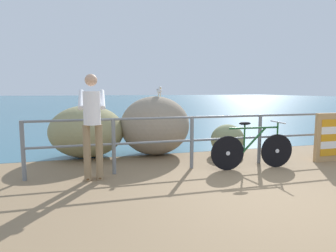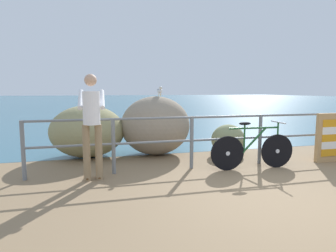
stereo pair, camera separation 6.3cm
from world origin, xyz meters
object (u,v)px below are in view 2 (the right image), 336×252
breakwater_boulder_main (156,126)px  breakwater_boulder_left (87,131)px  folded_deckchair_stack (333,137)px  seagull (160,90)px  person_at_railing (92,122)px  breakwater_boulder_right (228,139)px  bicycle (253,149)px

breakwater_boulder_main → breakwater_boulder_left: size_ratio=0.97×
folded_deckchair_stack → seagull: size_ratio=3.08×
person_at_railing → breakwater_boulder_right: (3.12, 1.24, -0.64)m
breakwater_boulder_main → breakwater_boulder_right: (1.66, -0.45, -0.33)m
bicycle → person_at_railing: bearing=-178.3°
seagull → breakwater_boulder_right: bearing=77.7°
person_at_railing → breakwater_boulder_main: 2.25m
bicycle → breakwater_boulder_main: (-1.54, 1.76, 0.30)m
breakwater_boulder_left → breakwater_boulder_right: breakwater_boulder_left is taller
breakwater_boulder_left → breakwater_boulder_right: 3.28m
breakwater_boulder_main → seagull: bearing=-14.1°
breakwater_boulder_main → person_at_railing: bearing=-130.8°
bicycle → person_at_railing: 3.05m
bicycle → breakwater_boulder_main: breakwater_boulder_main is taller
bicycle → seagull: size_ratio=5.02×
breakwater_boulder_main → breakwater_boulder_left: bearing=174.3°
breakwater_boulder_left → breakwater_boulder_right: bearing=-10.6°
breakwater_boulder_right → person_at_railing: bearing=-158.3°
person_at_railing → folded_deckchair_stack: person_at_railing is taller
person_at_railing → breakwater_boulder_left: bearing=4.7°
person_at_railing → folded_deckchair_stack: size_ratio=1.71×
breakwater_boulder_right → folded_deckchair_stack: bearing=-33.4°
folded_deckchair_stack → seagull: (-3.41, 1.64, 1.00)m
person_at_railing → folded_deckchair_stack: 4.98m
bicycle → breakwater_boulder_left: bearing=151.3°
breakwater_boulder_left → bicycle: bearing=-31.8°
folded_deckchair_stack → breakwater_boulder_left: 5.38m
seagull → bicycle: bearing=42.5°
folded_deckchair_stack → seagull: seagull is taller
folded_deckchair_stack → seagull: 3.91m
bicycle → breakwater_boulder_main: 2.35m
seagull → breakwater_boulder_left: bearing=-93.3°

